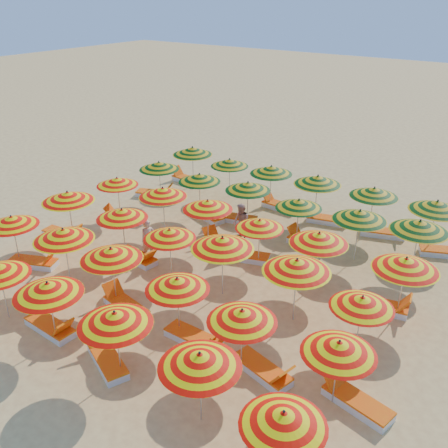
{
  "coord_description": "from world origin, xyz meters",
  "views": [
    {
      "loc": [
        8.95,
        -12.28,
        9.06
      ],
      "look_at": [
        0.0,
        0.5,
        1.6
      ],
      "focal_mm": 40.0,
      "sensor_mm": 36.0,
      "label": 1
    }
  ],
  "objects_px": {
    "lounger_11": "(220,246)",
    "lounger_19": "(280,206)",
    "umbrella_7": "(63,235)",
    "umbrella_28": "(360,215)",
    "lounger_9": "(137,257)",
    "umbrella_13": "(122,214)",
    "lounger_17": "(308,243)",
    "umbrella_8": "(111,254)",
    "umbrella_35": "(437,206)",
    "umbrella_15": "(222,243)",
    "umbrella_6": "(12,221)",
    "umbrella_20": "(208,205)",
    "lounger_1": "(107,359)",
    "lounger_16": "(236,218)",
    "umbrella_18": "(117,182)",
    "lounger_12": "(245,256)",
    "umbrella_3": "(115,319)",
    "lounger_21": "(384,232)",
    "lounger_22": "(445,252)",
    "umbrella_22": "(319,238)",
    "umbrella_14": "(169,234)",
    "umbrella_34": "(374,192)",
    "lounger_18": "(187,179)",
    "umbrella_17": "(362,302)",
    "lounger_3": "(34,262)",
    "umbrella_11": "(339,348)",
    "umbrella_4": "(200,360)",
    "beachgoer_b": "(241,222)",
    "lounger_6": "(263,370)",
    "lounger_8": "(64,234)",
    "umbrella_10": "(242,316)",
    "umbrella_31": "(230,163)",
    "umbrella_16": "(297,266)",
    "umbrella_9": "(177,284)",
    "umbrella_30": "(192,151)",
    "umbrella_26": "(248,186)",
    "lounger_0": "(51,327)",
    "umbrella_21": "(260,224)",
    "lounger_4": "(126,306)",
    "umbrella_33": "(318,180)",
    "beachgoer_a": "(148,240)",
    "umbrella_5": "(283,419)",
    "lounger_5": "(195,338)",
    "lounger_10": "(125,218)"
  },
  "relations": [
    {
      "from": "lounger_8",
      "to": "umbrella_17",
      "type": "bearing_deg",
      "value": -6.07
    },
    {
      "from": "lounger_3",
      "to": "umbrella_11",
      "type": "bearing_deg",
      "value": -22.49
    },
    {
      "from": "lounger_9",
      "to": "lounger_17",
      "type": "xyz_separation_m",
      "value": [
        4.58,
        4.6,
        0.0
      ]
    },
    {
      "from": "lounger_11",
      "to": "lounger_19",
      "type": "relative_size",
      "value": 1.04
    },
    {
      "from": "lounger_9",
      "to": "lounger_21",
      "type": "bearing_deg",
      "value": 53.73
    },
    {
      "from": "lounger_4",
      "to": "umbrella_35",
      "type": "bearing_deg",
      "value": -115.1
    },
    {
      "from": "beachgoer_b",
      "to": "umbrella_30",
      "type": "bearing_deg",
      "value": 177.4
    },
    {
      "from": "umbrella_6",
      "to": "lounger_4",
      "type": "distance_m",
      "value": 5.42
    },
    {
      "from": "lounger_1",
      "to": "umbrella_13",
      "type": "bearing_deg",
      "value": -26.05
    },
    {
      "from": "lounger_12",
      "to": "lounger_22",
      "type": "bearing_deg",
      "value": -160.7
    },
    {
      "from": "umbrella_7",
      "to": "umbrella_13",
      "type": "xyz_separation_m",
      "value": [
        0.19,
        2.39,
        -0.11
      ]
    },
    {
      "from": "umbrella_33",
      "to": "lounger_11",
      "type": "xyz_separation_m",
      "value": [
        -1.79,
        -4.42,
        -1.68
      ]
    },
    {
      "from": "umbrella_11",
      "to": "lounger_22",
      "type": "xyz_separation_m",
      "value": [
        0.43,
        9.17,
        -1.49
      ]
    },
    {
      "from": "umbrella_6",
      "to": "lounger_1",
      "type": "xyz_separation_m",
      "value": [
        6.55,
        -1.89,
        -1.54
      ]
    },
    {
      "from": "umbrella_8",
      "to": "umbrella_35",
      "type": "relative_size",
      "value": 0.81
    },
    {
      "from": "umbrella_7",
      "to": "umbrella_28",
      "type": "xyz_separation_m",
      "value": [
        7.24,
        7.01,
        -0.04
      ]
    },
    {
      "from": "umbrella_13",
      "to": "umbrella_31",
      "type": "height_order",
      "value": "umbrella_13"
    },
    {
      "from": "lounger_18",
      "to": "umbrella_17",
      "type": "bearing_deg",
      "value": 150.52
    },
    {
      "from": "umbrella_10",
      "to": "lounger_10",
      "type": "bearing_deg",
      "value": 152.27
    },
    {
      "from": "umbrella_20",
      "to": "lounger_12",
      "type": "bearing_deg",
      "value": -0.47
    },
    {
      "from": "umbrella_7",
      "to": "umbrella_13",
      "type": "distance_m",
      "value": 2.4
    },
    {
      "from": "umbrella_14",
      "to": "lounger_3",
      "type": "relative_size",
      "value": 1.2
    },
    {
      "from": "umbrella_6",
      "to": "umbrella_20",
      "type": "xyz_separation_m",
      "value": [
        4.82,
        4.93,
        0.06
      ]
    },
    {
      "from": "umbrella_17",
      "to": "beachgoer_a",
      "type": "distance_m",
      "value": 8.26
    },
    {
      "from": "umbrella_28",
      "to": "umbrella_3",
      "type": "bearing_deg",
      "value": -106.19
    },
    {
      "from": "umbrella_18",
      "to": "lounger_12",
      "type": "xyz_separation_m",
      "value": [
        6.44,
        -0.03,
        -1.48
      ]
    },
    {
      "from": "umbrella_14",
      "to": "lounger_8",
      "type": "distance_m",
      "value": 5.65
    },
    {
      "from": "umbrella_6",
      "to": "umbrella_22",
      "type": "height_order",
      "value": "umbrella_22"
    },
    {
      "from": "umbrella_8",
      "to": "umbrella_28",
      "type": "bearing_deg",
      "value": 53.72
    },
    {
      "from": "umbrella_5",
      "to": "lounger_5",
      "type": "xyz_separation_m",
      "value": [
        -4.06,
        2.38,
        -1.47
      ]
    },
    {
      "from": "umbrella_4",
      "to": "umbrella_21",
      "type": "relative_size",
      "value": 1.12
    },
    {
      "from": "umbrella_7",
      "to": "umbrella_35",
      "type": "relative_size",
      "value": 0.89
    },
    {
      "from": "umbrella_7",
      "to": "umbrella_15",
      "type": "distance_m",
      "value": 5.17
    },
    {
      "from": "lounger_0",
      "to": "lounger_19",
      "type": "height_order",
      "value": "same"
    },
    {
      "from": "umbrella_8",
      "to": "lounger_16",
      "type": "distance_m",
      "value": 7.4
    },
    {
      "from": "umbrella_9",
      "to": "umbrella_30",
      "type": "distance_m",
      "value": 11.79
    },
    {
      "from": "umbrella_28",
      "to": "lounger_12",
      "type": "relative_size",
      "value": 1.32
    },
    {
      "from": "umbrella_8",
      "to": "beachgoer_b",
      "type": "xyz_separation_m",
      "value": [
        0.82,
        5.91,
        -1.03
      ]
    },
    {
      "from": "umbrella_13",
      "to": "umbrella_26",
      "type": "distance_m",
      "value": 5.34
    },
    {
      "from": "umbrella_3",
      "to": "umbrella_16",
      "type": "xyz_separation_m",
      "value": [
        2.52,
        4.65,
        0.11
      ]
    },
    {
      "from": "umbrella_14",
      "to": "umbrella_34",
      "type": "relative_size",
      "value": 1.02
    },
    {
      "from": "umbrella_4",
      "to": "lounger_17",
      "type": "bearing_deg",
      "value": 101.21
    },
    {
      "from": "umbrella_18",
      "to": "lounger_19",
      "type": "relative_size",
      "value": 1.1
    },
    {
      "from": "lounger_6",
      "to": "lounger_8",
      "type": "bearing_deg",
      "value": -177.28
    },
    {
      "from": "umbrella_10",
      "to": "umbrella_31",
      "type": "height_order",
      "value": "umbrella_10"
    },
    {
      "from": "umbrella_22",
      "to": "umbrella_15",
      "type": "bearing_deg",
      "value": -136.09
    },
    {
      "from": "umbrella_15",
      "to": "umbrella_18",
      "type": "relative_size",
      "value": 1.36
    },
    {
      "from": "umbrella_13",
      "to": "lounger_8",
      "type": "distance_m",
      "value": 3.5
    },
    {
      "from": "lounger_9",
      "to": "lounger_11",
      "type": "height_order",
      "value": "same"
    },
    {
      "from": "umbrella_22",
      "to": "umbrella_7",
      "type": "bearing_deg",
      "value": -146.17
    }
  ]
}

